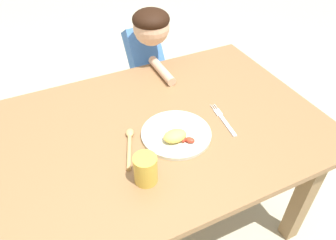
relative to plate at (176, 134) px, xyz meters
name	(u,v)px	position (x,y,z in m)	size (l,w,h in m)	color
ground_plane	(157,221)	(-0.06, 0.09, -0.70)	(8.00, 8.00, 0.00)	#B1AC91
dining_table	(154,145)	(-0.06, 0.09, -0.11)	(1.41, 0.94, 0.69)	olive
plate	(176,134)	(0.00, 0.00, 0.00)	(0.28, 0.28, 0.05)	beige
fork	(224,120)	(0.22, 0.00, -0.01)	(0.04, 0.22, 0.01)	silver
spoon	(129,144)	(-0.18, 0.03, 0.00)	(0.10, 0.20, 0.02)	tan
drinking_cup	(146,169)	(-0.19, -0.15, 0.04)	(0.08, 0.08, 0.11)	gold
person	(146,73)	(0.14, 0.65, -0.13)	(0.18, 0.48, 0.98)	#4F3973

